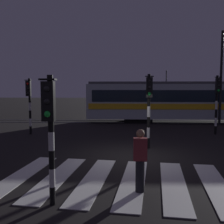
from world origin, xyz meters
name	(u,v)px	position (x,y,z in m)	size (l,w,h in m)	color
ground_plane	(131,156)	(0.00, 0.00, 0.00)	(120.00, 120.00, 0.00)	black
rail_near	(127,123)	(0.00, 10.19, 0.01)	(80.00, 0.12, 0.03)	#59595E
rail_far	(127,120)	(0.00, 11.62, 0.01)	(80.00, 0.12, 0.03)	#59595E
crosswalk_zebra	(133,181)	(0.00, -2.87, 0.01)	(8.25, 5.05, 0.02)	silver
traffic_light_median_centre	(149,100)	(0.84, 1.41, 2.25)	(0.36, 0.42, 3.41)	black
traffic_light_corner_far_right	(217,96)	(5.20, 5.26, 2.32)	(0.36, 0.42, 3.51)	black
traffic_light_kerb_mid_left	(50,121)	(-1.99, -4.63, 2.04)	(0.36, 0.42, 3.10)	black
traffic_light_corner_far_left	(29,98)	(-5.89, 4.81, 2.20)	(0.36, 0.42, 3.34)	black
street_lamp_trackside_right	(223,65)	(6.86, 9.17, 4.43)	(0.44, 1.21, 6.95)	black
tram	(200,101)	(5.79, 10.90, 1.75)	(18.14, 2.58, 4.15)	#B2BCC1
pedestrian_waiting_at_kerb	(140,160)	(0.15, -3.69, 0.88)	(0.36, 0.24, 1.71)	black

